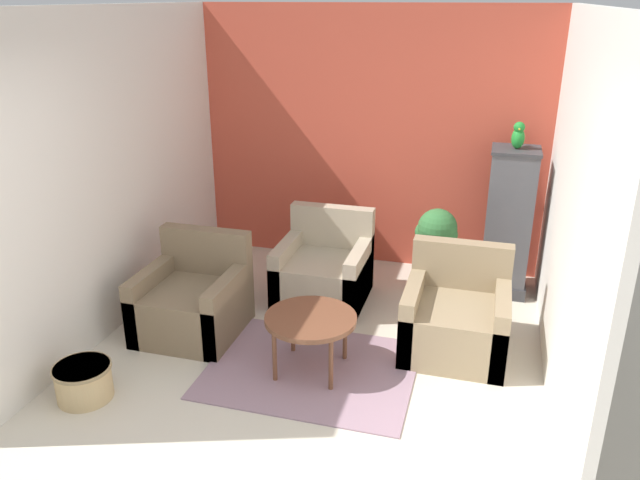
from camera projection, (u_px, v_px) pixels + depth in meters
wall_back_accent at (370, 140)px, 6.53m from camera, size 3.73×0.06×2.69m
wall_left at (112, 174)px, 5.27m from camera, size 0.06×3.79×2.69m
wall_right at (573, 212)px, 4.34m from camera, size 0.06×3.79×2.69m
area_rug at (311, 369)px, 4.92m from camera, size 1.61×1.27×0.01m
coffee_table at (311, 321)px, 4.76m from camera, size 0.71×0.71×0.48m
armchair_left at (193, 302)px, 5.40m from camera, size 0.82×0.83×0.84m
armchair_right at (456, 319)px, 5.11m from camera, size 0.82×0.83×0.84m
armchair_middle at (324, 272)px, 5.99m from camera, size 0.82×0.83×0.84m
birdcage at (508, 223)px, 5.99m from camera, size 0.46×0.46×1.44m
parrot at (518, 136)px, 5.69m from camera, size 0.12×0.21×0.26m
potted_plant at (436, 238)px, 6.09m from camera, size 0.42×0.38×0.84m
wicker_basket at (84, 381)px, 4.53m from camera, size 0.42×0.42×0.26m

